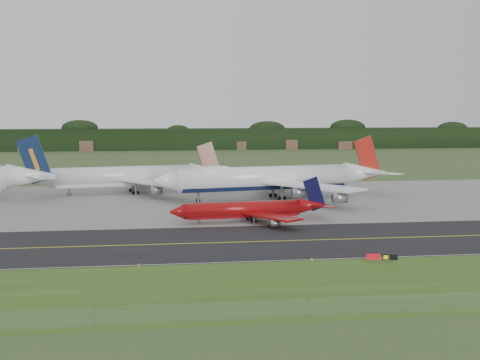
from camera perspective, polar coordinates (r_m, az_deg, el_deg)
name	(u,v)px	position (r m, az deg, el deg)	size (l,w,h in m)	color
ground	(277,237)	(125.75, 3.22, -4.86)	(600.00, 600.00, 0.00)	#374E24
grass_verge	(328,286)	(92.53, 7.49, -8.92)	(400.00, 30.00, 0.01)	#375519
taxiway	(282,241)	(121.90, 3.58, -5.21)	(400.00, 32.00, 0.02)	black
apron	(240,200)	(175.39, -0.03, -1.72)	(400.00, 78.00, 0.01)	gray
taxiway_centreline	(282,241)	(121.89, 3.58, -5.20)	(400.00, 0.40, 0.00)	yellow
taxiway_edge_line	(301,260)	(107.09, 5.26, -6.80)	(400.00, 0.25, 0.00)	silver
perimeter_fence	(358,305)	(80.27, 10.02, -10.50)	(320.00, 0.10, 320.00)	slate
horizon_treeline	(187,140)	(395.99, -4.52, 3.43)	(700.00, 25.00, 12.00)	black
jet_ba_747	(272,178)	(176.63, 2.78, 0.17)	(65.59, 53.67, 16.54)	white
jet_red_737	(251,210)	(141.75, 0.98, -2.54)	(34.52, 27.97, 9.32)	maroon
jet_star_tail	(133,176)	(191.48, -9.11, 0.30)	(54.21, 44.84, 14.32)	silver
taxiway_sign	(382,257)	(105.91, 12.00, -6.45)	(4.62, 1.46, 1.58)	slate
edge_marker_left	(139,265)	(103.32, -8.61, -7.20)	(0.16, 0.16, 0.50)	yellow
edge_marker_center	(312,260)	(106.44, 6.15, -6.77)	(0.16, 0.16, 0.50)	yellow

